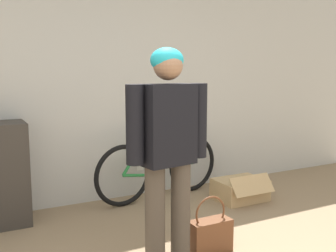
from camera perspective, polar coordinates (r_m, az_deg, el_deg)
name	(u,v)px	position (r m, az deg, el deg)	size (l,w,h in m)	color
wall_back	(92,85)	(4.38, -10.99, 5.84)	(8.00, 0.07, 2.60)	silver
person	(168,142)	(2.84, -0.01, -2.30)	(0.64, 0.26, 1.62)	#4C4238
bicycle	(160,167)	(4.51, -1.21, -6.04)	(1.62, 0.46, 0.75)	black
handbag	(210,234)	(3.29, 6.13, -15.37)	(0.35, 0.16, 0.47)	brown
cardboard_box	(240,189)	(4.59, 10.42, -9.04)	(0.55, 0.50, 0.32)	tan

